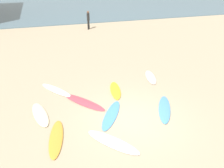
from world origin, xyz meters
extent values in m
plane|color=tan|center=(0.00, 0.00, 0.00)|extent=(120.00, 120.00, 0.00)
cube|color=slate|center=(0.00, 39.03, 0.04)|extent=(120.00, 40.00, 0.08)
ellipsoid|color=#529AD4|center=(1.72, 0.29, 0.04)|extent=(1.56, 2.30, 0.09)
ellipsoid|color=#D44859|center=(-1.68, 1.98, 0.03)|extent=(1.94, 2.35, 0.07)
ellipsoid|color=#F9ECC0|center=(-3.70, 1.52, 0.04)|extent=(0.93, 2.13, 0.08)
ellipsoid|color=white|center=(-1.21, -1.13, 0.04)|extent=(1.85, 2.11, 0.08)
ellipsoid|color=white|center=(-2.84, 3.59, 0.04)|extent=(1.65, 2.14, 0.09)
ellipsoid|color=silver|center=(2.62, 3.59, 0.04)|extent=(1.02, 2.01, 0.08)
ellipsoid|color=gold|center=(-3.18, -0.29, 0.04)|extent=(0.88, 2.29, 0.08)
ellipsoid|color=yellow|center=(0.13, 2.65, 0.04)|extent=(0.91, 2.01, 0.09)
ellipsoid|color=#4F97E0|center=(-0.73, 0.58, 0.03)|extent=(1.67, 2.27, 0.06)
cylinder|color=black|center=(1.59, 16.27, 0.44)|extent=(0.14, 0.14, 0.89)
cylinder|color=black|center=(1.71, 16.43, 0.44)|extent=(0.14, 0.14, 0.89)
cylinder|color=black|center=(1.65, 16.35, 1.26)|extent=(0.39, 0.39, 0.74)
sphere|color=brown|center=(1.65, 16.35, 1.75)|extent=(0.24, 0.24, 0.24)
camera|label=1|loc=(-3.19, -7.42, 5.78)|focal=36.89mm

